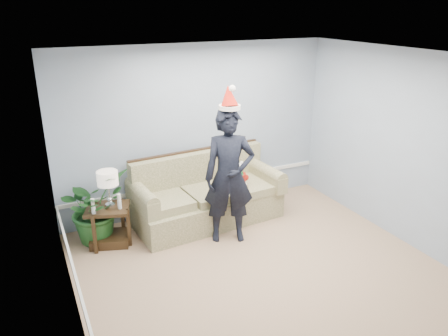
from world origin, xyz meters
TOP-DOWN VIEW (x-y plane):
  - room_shell at (0.00, 0.00)m, footprint 4.54×5.04m
  - wainscot_trim at (-1.18, 1.18)m, footprint 4.49×4.99m
  - sofa at (-0.06, 2.03)m, footprint 2.34×1.14m
  - side_table at (-1.61, 1.93)m, footprint 0.72×0.66m
  - table_lamp at (-1.56, 1.97)m, footprint 0.29×0.29m
  - candle_pair at (-1.63, 1.81)m, footprint 0.41×0.06m
  - houseplant at (-1.76, 2.12)m, footprint 1.23×1.22m
  - man at (-0.00, 1.32)m, footprint 0.82×0.68m
  - santa_hat at (-0.00, 1.34)m, footprint 0.33×0.37m
  - teddy_bear at (0.41, 1.84)m, footprint 0.29×0.31m

SIDE VIEW (x-z plane):
  - side_table at x=-1.61m, z-range -0.06..0.51m
  - sofa at x=-0.06m, z-range -0.15..0.91m
  - wainscot_trim at x=-1.18m, z-range 0.42..0.48m
  - houseplant at x=-1.76m, z-range 0.00..1.03m
  - candle_pair at x=-1.63m, z-range 0.56..0.78m
  - teddy_bear at x=0.41m, z-range 0.50..0.91m
  - table_lamp at x=-1.56m, z-range 0.70..1.22m
  - man at x=0.00m, z-range 0.00..1.94m
  - room_shell at x=0.00m, z-range -0.02..2.72m
  - santa_hat at x=0.00m, z-range 1.90..2.25m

